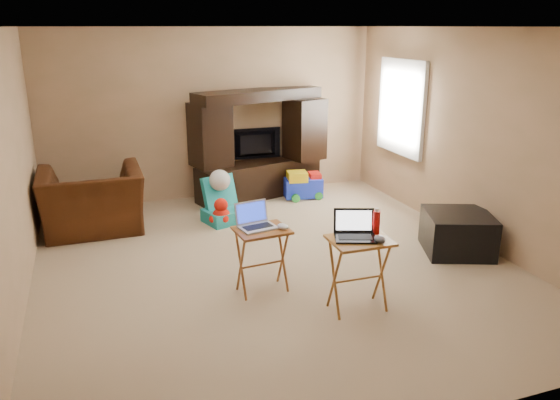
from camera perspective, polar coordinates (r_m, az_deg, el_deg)
name	(u,v)px	position (r m, az deg, el deg)	size (l,w,h in m)	color
floor	(274,264)	(6.07, -0.64, -6.67)	(5.50, 5.50, 0.00)	#D0B690
ceiling	(273,27)	(5.53, -0.73, 17.66)	(5.50, 5.50, 0.00)	silver
wall_back	(214,114)	(8.27, -6.95, 8.86)	(5.00, 5.00, 0.00)	tan
wall_front	(426,252)	(3.31, 15.06, -5.25)	(5.00, 5.00, 0.00)	tan
wall_left	(8,174)	(5.43, -26.54, 2.44)	(5.50, 5.50, 0.00)	tan
wall_right	(473,137)	(6.88, 19.54, 6.18)	(5.50, 5.50, 0.00)	tan
window_pane	(402,107)	(8.09, 12.66, 9.44)	(1.20, 1.20, 0.00)	white
window_frame	(401,107)	(8.08, 12.54, 9.44)	(0.06, 1.14, 1.34)	white
entertainment_center	(259,144)	(8.25, -2.21, 5.84)	(1.98, 0.50, 1.62)	black
television	(256,144)	(8.40, -2.53, 5.83)	(0.82, 0.11, 0.47)	black
recliner	(92,201)	(7.28, -19.03, -0.09)	(1.23, 1.08, 0.80)	#411F0E
child_rocker	(223,200)	(7.25, -6.00, -0.04)	(0.46, 0.53, 0.61)	teal
plush_toy	(221,212)	(7.16, -6.17, -1.26)	(0.34, 0.29, 0.38)	red
push_toy	(303,184)	(8.28, 2.45, 1.65)	(0.58, 0.41, 0.43)	#1B32DA
ottoman	(458,233)	(6.62, 18.06, -3.28)	(0.73, 0.73, 0.47)	black
tray_table_left	(262,260)	(5.35, -1.88, -6.32)	(0.50, 0.40, 0.65)	brown
tray_table_right	(358,275)	(5.06, 8.19, -7.73)	(0.54, 0.43, 0.70)	#A26527
laptop_left	(258,217)	(5.21, -2.34, -1.75)	(0.34, 0.28, 0.24)	#BABABF
laptop_right	(356,226)	(4.88, 7.91, -2.74)	(0.36, 0.30, 0.24)	black
mouse_left	(283,226)	(5.21, 0.31, -2.79)	(0.08, 0.13, 0.05)	white
mouse_right	(380,239)	(4.87, 10.40, -4.03)	(0.09, 0.14, 0.06)	#434449
water_bottle	(376,222)	(5.04, 10.02, -2.31)	(0.07, 0.07, 0.21)	#B90D0B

